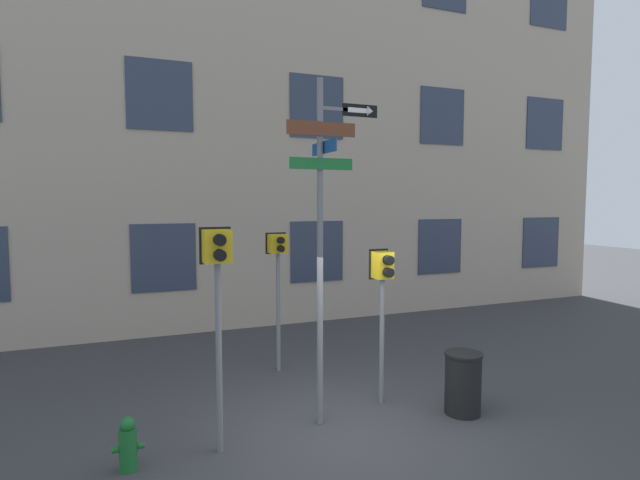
% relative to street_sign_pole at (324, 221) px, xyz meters
% --- Properties ---
extents(ground_plane, '(60.00, 60.00, 0.00)m').
position_rel_street_sign_pole_xyz_m(ground_plane, '(0.21, -0.53, -3.03)').
color(ground_plane, '#38383A').
extents(building_facade, '(24.00, 0.63, 11.63)m').
position_rel_street_sign_pole_xyz_m(building_facade, '(0.21, 6.20, 2.79)').
color(building_facade, tan).
rests_on(building_facade, ground_plane).
extents(street_sign_pole, '(1.43, 0.89, 5.05)m').
position_rel_street_sign_pole_xyz_m(street_sign_pole, '(0.00, 0.00, 0.00)').
color(street_sign_pole, slate).
rests_on(street_sign_pole, ground_plane).
extents(pedestrian_signal_left, '(0.41, 0.40, 2.98)m').
position_rel_street_sign_pole_xyz_m(pedestrian_signal_left, '(-1.60, -0.27, -0.66)').
color(pedestrian_signal_left, slate).
rests_on(pedestrian_signal_left, ground_plane).
extents(pedestrian_signal_right, '(0.34, 0.40, 2.53)m').
position_rel_street_sign_pole_xyz_m(pedestrian_signal_right, '(1.16, 0.33, -1.04)').
color(pedestrian_signal_right, slate).
rests_on(pedestrian_signal_right, ground_plane).
extents(pedestrian_signal_across, '(0.41, 0.40, 2.70)m').
position_rel_street_sign_pole_xyz_m(pedestrian_signal_across, '(0.05, 2.46, -0.90)').
color(pedestrian_signal_across, slate).
rests_on(pedestrian_signal_across, ground_plane).
extents(fire_hydrant, '(0.38, 0.22, 0.68)m').
position_rel_street_sign_pole_xyz_m(fire_hydrant, '(-2.74, -0.32, -2.70)').
color(fire_hydrant, '#196028').
rests_on(fire_hydrant, ground_plane).
extents(trash_bin, '(0.59, 0.59, 0.97)m').
position_rel_street_sign_pole_xyz_m(trash_bin, '(2.14, -0.50, -2.54)').
color(trash_bin, black).
rests_on(trash_bin, ground_plane).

